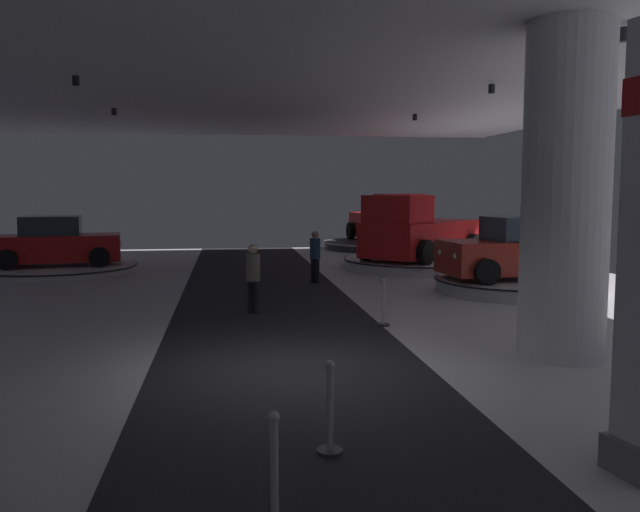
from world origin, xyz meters
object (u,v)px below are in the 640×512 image
object	(u,v)px
pickup_truck_far_right	(417,233)
display_platform_far_left	(57,268)
column_right	(566,193)
pickup_truck_deep_right	(388,222)
display_platform_mid_right	(517,284)
visitor_walking_near	(253,274)
visitor_walking_far	(315,254)
display_car_mid_right	(519,251)
display_car_far_left	(55,243)
display_platform_deep_right	(385,245)
display_platform_far_right	(421,262)

from	to	relation	value
pickup_truck_far_right	display_platform_far_left	bearing A→B (deg)	176.64
column_right	pickup_truck_deep_right	world-z (taller)	column_right
display_platform_mid_right	visitor_walking_near	distance (m)	7.74
display_platform_far_left	pickup_truck_far_right	xyz separation A→B (m)	(12.61, -0.74, 1.15)
visitor_walking_far	display_car_mid_right	bearing A→B (deg)	-24.26
display_car_mid_right	visitor_walking_near	xyz separation A→B (m)	(-7.42, -2.19, -0.23)
column_right	display_car_far_left	bearing A→B (deg)	130.91
column_right	display_platform_deep_right	xyz separation A→B (m)	(2.04, 20.54, -2.55)
display_platform_far_left	visitor_walking_near	xyz separation A→B (m)	(6.41, -8.56, 0.77)
display_car_mid_right	display_platform_deep_right	world-z (taller)	display_car_mid_right
pickup_truck_far_right	visitor_walking_near	bearing A→B (deg)	-128.42
pickup_truck_far_right	visitor_walking_far	bearing A→B (deg)	-142.33
pickup_truck_deep_right	pickup_truck_far_right	world-z (taller)	pickup_truck_deep_right
column_right	display_platform_deep_right	distance (m)	20.80
display_car_far_left	display_platform_far_right	distance (m)	12.91
display_platform_far_right	visitor_walking_near	xyz separation A→B (m)	(-6.43, -8.04, 0.71)
column_right	display_car_far_left	distance (m)	17.53
display_platform_far_left	visitor_walking_near	distance (m)	10.72
column_right	display_platform_far_right	distance (m)	13.01
pickup_truck_deep_right	visitor_walking_near	size ratio (longest dim) A/B	3.46
display_platform_far_right	visitor_walking_far	xyz separation A→B (m)	(-4.38, -3.43, 0.71)
display_platform_far_right	display_car_far_left	bearing A→B (deg)	177.72
display_platform_far_right	pickup_truck_far_right	size ratio (longest dim) A/B	1.08
display_platform_far_right	display_platform_mid_right	bearing A→B (deg)	-80.69
display_platform_far_left	display_car_far_left	bearing A→B (deg)	-171.30
display_platform_far_left	display_platform_far_right	xyz separation A→B (m)	(12.84, -0.52, 0.06)
display_car_far_left	display_platform_far_right	size ratio (longest dim) A/B	0.78
display_platform_deep_right	visitor_walking_near	size ratio (longest dim) A/B	3.78
pickup_truck_deep_right	display_platform_far_left	bearing A→B (deg)	-152.44
display_car_far_left	visitor_walking_far	distance (m)	9.36
display_platform_mid_right	display_car_mid_right	size ratio (longest dim) A/B	1.05
display_car_far_left	display_platform_deep_right	bearing A→B (deg)	28.64
column_right	display_car_mid_right	distance (m)	7.42
display_car_mid_right	display_platform_mid_right	bearing A→B (deg)	-175.25
display_platform_mid_right	pickup_truck_far_right	size ratio (longest dim) A/B	0.86
display_platform_deep_right	pickup_truck_deep_right	xyz separation A→B (m)	(0.03, -0.32, 1.10)
pickup_truck_deep_right	display_platform_far_right	bearing A→B (deg)	-94.77
display_car_far_left	display_platform_deep_right	xyz separation A→B (m)	(13.47, 7.36, -0.79)
display_car_mid_right	pickup_truck_deep_right	world-z (taller)	pickup_truck_deep_right
column_right	display_car_far_left	xyz separation A→B (m)	(-11.42, 13.18, -1.75)
display_platform_mid_right	visitor_walking_near	size ratio (longest dim) A/B	2.86
display_car_far_left	display_platform_deep_right	world-z (taller)	display_car_far_left
display_platform_deep_right	visitor_walking_near	bearing A→B (deg)	-113.83
display_car_mid_right	visitor_walking_near	distance (m)	7.74
display_platform_far_left	visitor_walking_far	size ratio (longest dim) A/B	3.37
pickup_truck_far_right	visitor_walking_near	distance (m)	9.99
display_platform_mid_right	pickup_truck_deep_right	size ratio (longest dim) A/B	0.83
column_right	display_platform_far_left	bearing A→B (deg)	130.83
visitor_walking_near	visitor_walking_far	distance (m)	5.05
pickup_truck_far_right	visitor_walking_far	world-z (taller)	pickup_truck_far_right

